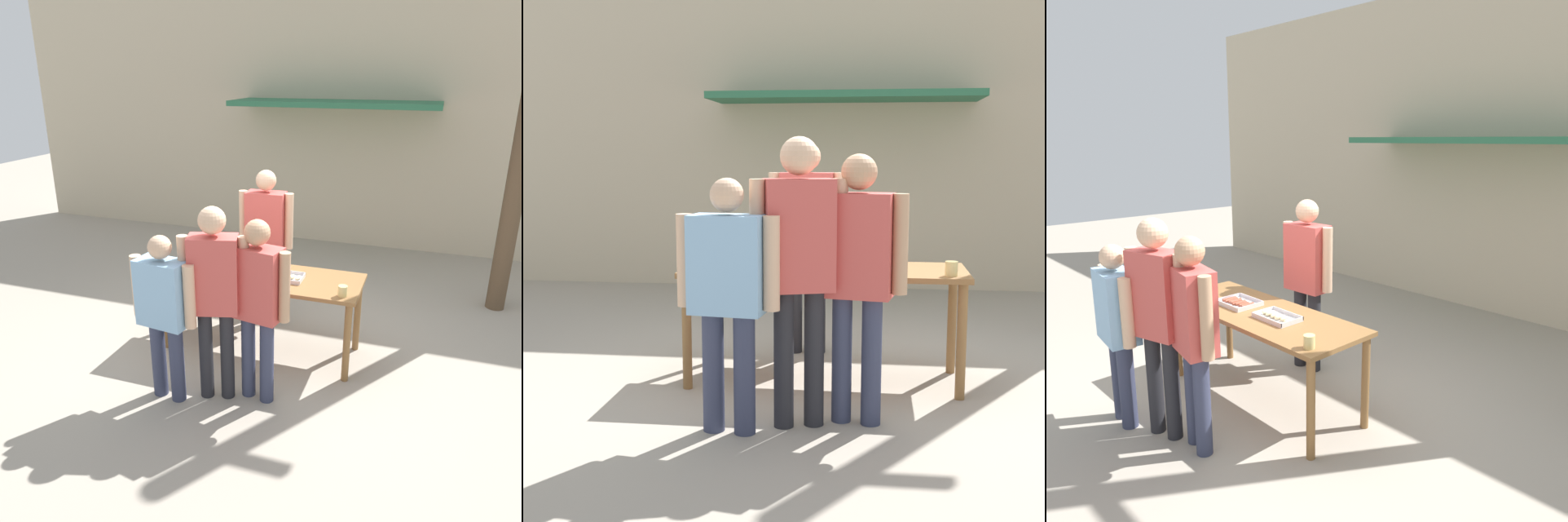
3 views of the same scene
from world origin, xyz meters
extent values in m
plane|color=#A39989|center=(0.00, 0.00, 0.00)|extent=(24.00, 24.00, 0.00)
cube|color=beige|center=(0.00, 4.00, 2.25)|extent=(12.00, 0.12, 4.50)
cube|color=#2D704C|center=(0.00, 3.45, 2.40)|extent=(3.20, 1.00, 0.08)
cube|color=brown|center=(0.00, 0.00, 0.86)|extent=(2.11, 0.77, 0.04)
cylinder|color=brown|center=(-0.99, -0.32, 0.42)|extent=(0.07, 0.07, 0.84)
cylinder|color=brown|center=(0.99, -0.32, 0.42)|extent=(0.07, 0.07, 0.84)
cylinder|color=brown|center=(-0.99, 0.32, 0.42)|extent=(0.07, 0.07, 0.84)
cylinder|color=brown|center=(0.99, 0.32, 0.42)|extent=(0.07, 0.07, 0.84)
cube|color=silver|center=(-0.31, -0.02, 0.88)|extent=(0.38, 0.31, 0.01)
cube|color=silver|center=(-0.31, -0.17, 0.90)|extent=(0.38, 0.01, 0.03)
cube|color=silver|center=(-0.31, 0.13, 0.90)|extent=(0.38, 0.01, 0.03)
cube|color=silver|center=(-0.49, -0.02, 0.90)|extent=(0.01, 0.31, 0.03)
cube|color=silver|center=(-0.12, -0.02, 0.90)|extent=(0.01, 0.31, 0.03)
cylinder|color=brown|center=(-0.46, -0.03, 0.90)|extent=(0.04, 0.15, 0.03)
cylinder|color=brown|center=(-0.42, -0.03, 0.90)|extent=(0.03, 0.14, 0.03)
cylinder|color=brown|center=(-0.38, -0.02, 0.90)|extent=(0.03, 0.14, 0.03)
cylinder|color=brown|center=(-0.34, -0.03, 0.90)|extent=(0.04, 0.12, 0.03)
cylinder|color=brown|center=(-0.30, -0.03, 0.90)|extent=(0.03, 0.14, 0.03)
cylinder|color=brown|center=(-0.27, -0.03, 0.90)|extent=(0.04, 0.12, 0.03)
cylinder|color=brown|center=(-0.23, -0.03, 0.90)|extent=(0.03, 0.11, 0.03)
cylinder|color=brown|center=(-0.19, -0.01, 0.90)|extent=(0.03, 0.14, 0.03)
cylinder|color=brown|center=(-0.15, -0.03, 0.90)|extent=(0.03, 0.14, 0.03)
cube|color=silver|center=(0.26, -0.02, 0.88)|extent=(0.40, 0.26, 0.01)
cube|color=silver|center=(0.26, -0.15, 0.90)|extent=(0.40, 0.01, 0.03)
cube|color=silver|center=(0.26, 0.10, 0.90)|extent=(0.40, 0.01, 0.03)
cube|color=silver|center=(0.06, -0.02, 0.90)|extent=(0.01, 0.26, 0.03)
cube|color=silver|center=(0.45, -0.02, 0.90)|extent=(0.01, 0.26, 0.03)
ellipsoid|color=beige|center=(0.10, -0.02, 0.90)|extent=(0.06, 0.10, 0.04)
ellipsoid|color=beige|center=(0.16, -0.02, 0.91)|extent=(0.06, 0.11, 0.05)
ellipsoid|color=beige|center=(0.23, -0.02, 0.91)|extent=(0.07, 0.12, 0.04)
ellipsoid|color=beige|center=(0.29, -0.03, 0.91)|extent=(0.06, 0.10, 0.04)
ellipsoid|color=beige|center=(0.35, -0.02, 0.90)|extent=(0.05, 0.10, 0.04)
ellipsoid|color=beige|center=(0.41, -0.02, 0.90)|extent=(0.06, 0.11, 0.04)
cylinder|color=#B22319|center=(-0.92, -0.27, 0.91)|extent=(0.07, 0.07, 0.07)
cylinder|color=#B2B2B7|center=(-0.92, -0.27, 0.95)|extent=(0.07, 0.07, 0.01)
cylinder|color=gold|center=(-0.82, -0.25, 0.91)|extent=(0.07, 0.07, 0.07)
cylinder|color=#B2B2B7|center=(-0.82, -0.25, 0.95)|extent=(0.07, 0.07, 0.01)
cylinder|color=#DBC67A|center=(0.91, -0.26, 0.93)|extent=(0.09, 0.09, 0.10)
cylinder|color=#232328|center=(-0.31, 0.78, 0.44)|extent=(0.14, 0.14, 0.88)
cylinder|color=#232328|center=(-0.11, 0.79, 0.44)|extent=(0.14, 0.14, 0.88)
cube|color=#C64C47|center=(-0.21, 0.79, 1.22)|extent=(0.46, 0.27, 0.69)
sphere|color=#DBAD89|center=(-0.21, 0.79, 1.71)|extent=(0.24, 0.24, 0.24)
cylinder|color=#DBAD89|center=(-0.49, 0.77, 1.24)|extent=(0.10, 0.10, 0.66)
cylinder|color=#DBAD89|center=(0.07, 0.80, 1.24)|extent=(0.10, 0.10, 0.66)
cylinder|color=#333851|center=(-0.41, -1.13, 0.38)|extent=(0.14, 0.14, 0.76)
cylinder|color=#333851|center=(-0.62, -1.11, 0.38)|extent=(0.14, 0.14, 0.76)
cube|color=#84B2DB|center=(-0.52, -1.12, 1.06)|extent=(0.48, 0.30, 0.60)
sphere|color=#DBAD89|center=(-0.52, -1.12, 1.48)|extent=(0.21, 0.21, 0.21)
cylinder|color=#DBAD89|center=(-0.24, -1.15, 1.08)|extent=(0.10, 0.10, 0.57)
cylinder|color=#DBAD89|center=(-0.79, -1.08, 1.08)|extent=(0.10, 0.10, 0.57)
cylinder|color=#333851|center=(0.36, -0.88, 0.41)|extent=(0.13, 0.13, 0.83)
cylinder|color=#333851|center=(0.17, -0.84, 0.41)|extent=(0.13, 0.13, 0.83)
cube|color=#C64C47|center=(0.27, -0.86, 1.16)|extent=(0.47, 0.31, 0.66)
sphere|color=tan|center=(0.27, -0.86, 1.62)|extent=(0.22, 0.22, 0.22)
cylinder|color=tan|center=(0.53, -0.91, 1.17)|extent=(0.10, 0.10, 0.62)
cylinder|color=tan|center=(0.01, -0.81, 1.17)|extent=(0.10, 0.10, 0.62)
cylinder|color=#232328|center=(0.00, -0.93, 0.44)|extent=(0.13, 0.13, 0.88)
cylinder|color=#232328|center=(-0.19, -0.99, 0.44)|extent=(0.13, 0.13, 0.88)
cube|color=#C64C47|center=(-0.10, -0.96, 1.23)|extent=(0.47, 0.34, 0.70)
sphere|color=#DBAD89|center=(-0.10, -0.96, 1.71)|extent=(0.24, 0.24, 0.24)
cylinder|color=#DBAD89|center=(0.15, -0.89, 1.25)|extent=(0.10, 0.10, 0.66)
cylinder|color=#DBAD89|center=(-0.35, -1.03, 1.25)|extent=(0.10, 0.10, 0.66)
camera|label=1|loc=(1.62, -4.66, 2.88)|focal=35.00mm
camera|label=2|loc=(0.36, -5.40, 1.73)|focal=50.00mm
camera|label=3|loc=(3.49, -2.74, 2.41)|focal=35.00mm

